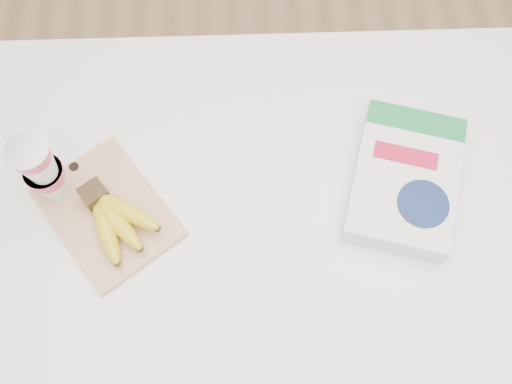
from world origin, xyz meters
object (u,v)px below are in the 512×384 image
cutting_board (108,212)px  bananas (114,218)px  cereal_box (404,179)px  table (257,272)px  yogurt_stack (42,170)px

cutting_board → bananas: (0.02, -0.02, 0.03)m
cereal_box → table: bearing=-155.9°
cutting_board → yogurt_stack: 0.15m
yogurt_stack → cutting_board: bearing=-25.4°
table → yogurt_stack: size_ratio=7.09×
yogurt_stack → cereal_box: bearing=-0.4°
table → yogurt_stack: bearing=173.3°
table → cereal_box: (0.29, 0.04, 0.52)m
yogurt_stack → table: bearing=-6.7°
cutting_board → cereal_box: cereal_box is taller
table → cereal_box: bearing=8.0°
cutting_board → bananas: 0.04m
cutting_board → table: bearing=-36.5°
bananas → cereal_box: 0.58m
table → bananas: 0.59m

